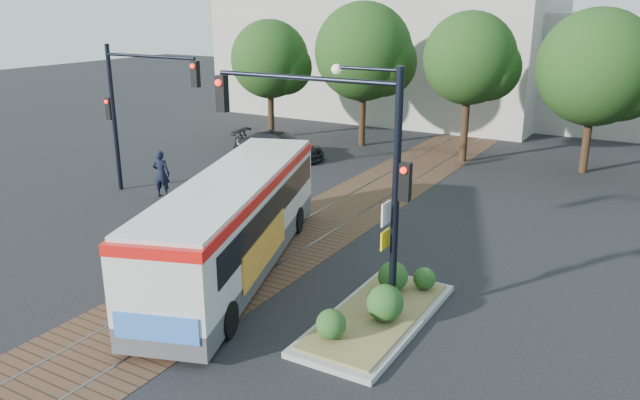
{
  "coord_description": "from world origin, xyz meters",
  "views": [
    {
      "loc": [
        10.54,
        -13.65,
        7.52
      ],
      "look_at": [
        1.12,
        2.53,
        1.6
      ],
      "focal_mm": 35.0,
      "sensor_mm": 36.0,
      "label": 1
    }
  ],
  "objects_px": {
    "signal_pole_left": "(132,100)",
    "officer": "(161,174)",
    "traffic_island": "(379,308)",
    "parked_car": "(279,145)",
    "city_bus": "(236,218)",
    "signal_pole_main": "(349,152)"
  },
  "relations": [
    {
      "from": "officer",
      "to": "parked_car",
      "type": "distance_m",
      "value": 7.81
    },
    {
      "from": "traffic_island",
      "to": "officer",
      "type": "relative_size",
      "value": 2.73
    },
    {
      "from": "signal_pole_left",
      "to": "officer",
      "type": "distance_m",
      "value": 3.13
    },
    {
      "from": "signal_pole_left",
      "to": "traffic_island",
      "type": "bearing_deg",
      "value": -20.36
    },
    {
      "from": "signal_pole_main",
      "to": "signal_pole_left",
      "type": "distance_m",
      "value": 13.14
    },
    {
      "from": "city_bus",
      "to": "parked_car",
      "type": "height_order",
      "value": "city_bus"
    },
    {
      "from": "city_bus",
      "to": "officer",
      "type": "distance_m",
      "value": 8.27
    },
    {
      "from": "city_bus",
      "to": "officer",
      "type": "height_order",
      "value": "city_bus"
    },
    {
      "from": "city_bus",
      "to": "officer",
      "type": "xyz_separation_m",
      "value": [
        -7.06,
        4.25,
        -0.63
      ]
    },
    {
      "from": "traffic_island",
      "to": "city_bus",
      "type": "bearing_deg",
      "value": 171.28
    },
    {
      "from": "officer",
      "to": "traffic_island",
      "type": "bearing_deg",
      "value": 135.13
    },
    {
      "from": "signal_pole_left",
      "to": "officer",
      "type": "relative_size",
      "value": 3.14
    },
    {
      "from": "signal_pole_left",
      "to": "parked_car",
      "type": "relative_size",
      "value": 1.28
    },
    {
      "from": "traffic_island",
      "to": "signal_pole_left",
      "type": "distance_m",
      "value": 14.5
    },
    {
      "from": "officer",
      "to": "parked_car",
      "type": "height_order",
      "value": "officer"
    },
    {
      "from": "traffic_island",
      "to": "parked_car",
      "type": "height_order",
      "value": "parked_car"
    },
    {
      "from": "officer",
      "to": "city_bus",
      "type": "bearing_deg",
      "value": 126.71
    },
    {
      "from": "traffic_island",
      "to": "officer",
      "type": "height_order",
      "value": "officer"
    },
    {
      "from": "signal_pole_left",
      "to": "parked_car",
      "type": "bearing_deg",
      "value": 78.19
    },
    {
      "from": "signal_pole_main",
      "to": "traffic_island",
      "type": "bearing_deg",
      "value": -5.36
    },
    {
      "from": "signal_pole_main",
      "to": "signal_pole_left",
      "type": "xyz_separation_m",
      "value": [
        -12.23,
        4.8,
        -0.29
      ]
    },
    {
      "from": "signal_pole_main",
      "to": "parked_car",
      "type": "height_order",
      "value": "signal_pole_main"
    }
  ]
}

